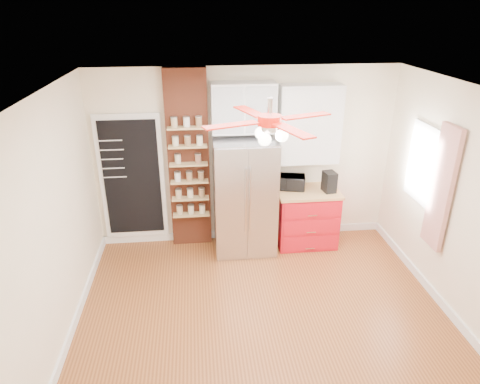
{
  "coord_description": "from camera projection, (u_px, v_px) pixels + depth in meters",
  "views": [
    {
      "loc": [
        -0.73,
        -4.08,
        3.48
      ],
      "look_at": [
        -0.2,
        0.9,
        1.27
      ],
      "focal_mm": 32.0,
      "sensor_mm": 36.0,
      "label": 1
    }
  ],
  "objects": [
    {
      "name": "floor",
      "position": [
        264.0,
        317.0,
        5.19
      ],
      "size": [
        4.5,
        4.5,
        0.0
      ],
      "primitive_type": "plane",
      "color": "#935325",
      "rests_on": "ground"
    },
    {
      "name": "ceiling",
      "position": [
        270.0,
        93.0,
        4.1
      ],
      "size": [
        4.5,
        4.5,
        0.0
      ],
      "primitive_type": "plane",
      "color": "white",
      "rests_on": "wall_back"
    },
    {
      "name": "wall_back",
      "position": [
        245.0,
        158.0,
        6.46
      ],
      "size": [
        4.5,
        0.02,
        2.7
      ],
      "primitive_type": "cube",
      "color": "#FCEBCA",
      "rests_on": "floor"
    },
    {
      "name": "wall_front",
      "position": [
        316.0,
        356.0,
        2.82
      ],
      "size": [
        4.5,
        0.02,
        2.7
      ],
      "primitive_type": "cube",
      "color": "#FCEBCA",
      "rests_on": "floor"
    },
    {
      "name": "wall_left",
      "position": [
        52.0,
        228.0,
        4.42
      ],
      "size": [
        0.02,
        4.0,
        2.7
      ],
      "primitive_type": "cube",
      "color": "#FCEBCA",
      "rests_on": "floor"
    },
    {
      "name": "wall_right",
      "position": [
        462.0,
        208.0,
        4.86
      ],
      "size": [
        0.02,
        4.0,
        2.7
      ],
      "primitive_type": "cube",
      "color": "#FCEBCA",
      "rests_on": "floor"
    },
    {
      "name": "chalkboard",
      "position": [
        132.0,
        178.0,
        6.36
      ],
      "size": [
        0.95,
        0.05,
        1.95
      ],
      "color": "white",
      "rests_on": "wall_back"
    },
    {
      "name": "brick_pillar",
      "position": [
        189.0,
        161.0,
        6.31
      ],
      "size": [
        0.6,
        0.16,
        2.7
      ],
      "primitive_type": "cube",
      "color": "brown",
      "rests_on": "floor"
    },
    {
      "name": "fridge",
      "position": [
        245.0,
        196.0,
        6.31
      ],
      "size": [
        0.9,
        0.7,
        1.75
      ],
      "primitive_type": "cube",
      "color": "silver",
      "rests_on": "floor"
    },
    {
      "name": "upper_glass_cabinet",
      "position": [
        243.0,
        108.0,
        5.97
      ],
      "size": [
        0.9,
        0.35,
        0.7
      ],
      "primitive_type": "cube",
      "color": "white",
      "rests_on": "wall_back"
    },
    {
      "name": "red_cabinet",
      "position": [
        306.0,
        217.0,
        6.62
      ],
      "size": [
        0.94,
        0.64,
        0.9
      ],
      "color": "red",
      "rests_on": "floor"
    },
    {
      "name": "upper_shelf_unit",
      "position": [
        309.0,
        124.0,
        6.2
      ],
      "size": [
        0.9,
        0.3,
        1.15
      ],
      "primitive_type": "cube",
      "color": "white",
      "rests_on": "wall_back"
    },
    {
      "name": "window",
      "position": [
        424.0,
        165.0,
        5.6
      ],
      "size": [
        0.04,
        0.75,
        1.05
      ],
      "primitive_type": "cube",
      "color": "white",
      "rests_on": "wall_right"
    },
    {
      "name": "curtain",
      "position": [
        441.0,
        188.0,
        5.13
      ],
      "size": [
        0.06,
        0.4,
        1.55
      ],
      "primitive_type": "cube",
      "color": "#AD2617",
      "rests_on": "wall_right"
    },
    {
      "name": "ceiling_fan",
      "position": [
        270.0,
        121.0,
        4.21
      ],
      "size": [
        1.4,
        1.4,
        0.44
      ],
      "color": "silver",
      "rests_on": "ceiling"
    },
    {
      "name": "toaster_oven",
      "position": [
        292.0,
        182.0,
        6.47
      ],
      "size": [
        0.43,
        0.33,
        0.21
      ],
      "primitive_type": "imported",
      "rotation": [
        0.0,
        0.0,
        -0.21
      ],
      "color": "black",
      "rests_on": "red_cabinet"
    },
    {
      "name": "coffee_maker",
      "position": [
        329.0,
        182.0,
        6.36
      ],
      "size": [
        0.19,
        0.24,
        0.31
      ],
      "primitive_type": "cube",
      "rotation": [
        0.0,
        0.0,
        0.15
      ],
      "color": "black",
      "rests_on": "red_cabinet"
    },
    {
      "name": "canister_left",
      "position": [
        333.0,
        188.0,
        6.37
      ],
      "size": [
        0.13,
        0.13,
        0.13
      ],
      "primitive_type": "cylinder",
      "rotation": [
        0.0,
        0.0,
        -0.19
      ],
      "color": "red",
      "rests_on": "red_cabinet"
    },
    {
      "name": "canister_right",
      "position": [
        332.0,
        184.0,
        6.49
      ],
      "size": [
        0.1,
        0.1,
        0.13
      ],
      "primitive_type": "cylinder",
      "rotation": [
        0.0,
        0.0,
        0.11
      ],
      "color": "#AE0920",
      "rests_on": "red_cabinet"
    },
    {
      "name": "pantry_jar_oats",
      "position": [
        178.0,
        159.0,
        6.14
      ],
      "size": [
        0.1,
        0.1,
        0.13
      ],
      "primitive_type": "cylinder",
      "rotation": [
        0.0,
        0.0,
        0.12
      ],
      "color": "#C0B493",
      "rests_on": "brick_pillar"
    },
    {
      "name": "pantry_jar_beans",
      "position": [
        198.0,
        158.0,
        6.18
      ],
      "size": [
        0.1,
        0.1,
        0.12
      ],
      "primitive_type": "cylinder",
      "rotation": [
        0.0,
        0.0,
        -0.11
      ],
      "color": "#97674D",
      "rests_on": "brick_pillar"
    }
  ]
}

